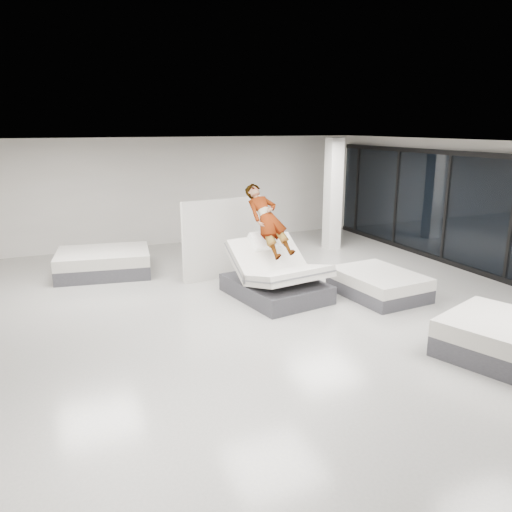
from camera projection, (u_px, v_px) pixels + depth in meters
name	position (u px, v px, depth m)	size (l,w,h in m)	color
room	(275.00, 237.00, 8.87)	(14.00, 14.04, 3.20)	#AFADA6
hero_bed	(276.00, 279.00, 10.48)	(1.88, 2.32, 1.32)	#3E3E43
person	(268.00, 233.00, 10.51)	(0.66, 0.43, 1.80)	slate
remote	(286.00, 246.00, 10.40)	(0.05, 0.14, 0.03)	black
divider_panel	(223.00, 239.00, 11.75)	(2.07, 0.09, 1.88)	silver
flat_bed_right_far	(378.00, 284.00, 10.61)	(1.54, 1.97, 0.51)	#3E3E43
flat_bed_left_far	(104.00, 263.00, 12.13)	(2.38, 1.93, 0.59)	#3E3E43
column	(333.00, 194.00, 14.40)	(0.40, 0.40, 3.20)	white
storefront_glazing	(512.00, 221.00, 11.17)	(0.12, 13.40, 2.92)	#232D3A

